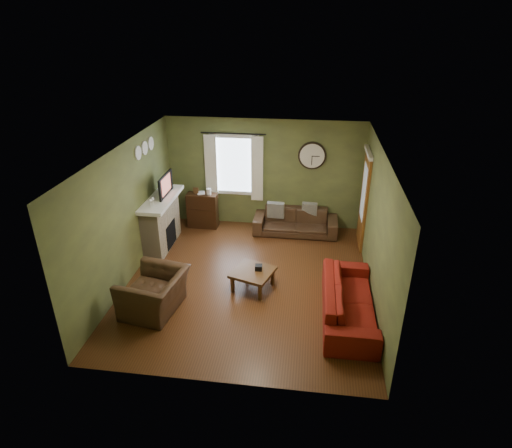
# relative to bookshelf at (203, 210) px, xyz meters

# --- Properties ---
(floor) EXTENTS (4.60, 5.20, 0.00)m
(floor) POSITION_rel_bookshelf_xyz_m (1.45, -2.24, -0.43)
(floor) COLOR #4D2913
(floor) RESTS_ON ground
(ceiling) EXTENTS (4.60, 5.20, 0.00)m
(ceiling) POSITION_rel_bookshelf_xyz_m (1.45, -2.24, 2.17)
(ceiling) COLOR white
(ceiling) RESTS_ON ground
(wall_left) EXTENTS (0.00, 5.20, 2.60)m
(wall_left) POSITION_rel_bookshelf_xyz_m (-0.85, -2.24, 0.87)
(wall_left) COLOR #5A6434
(wall_left) RESTS_ON ground
(wall_right) EXTENTS (0.00, 5.20, 2.60)m
(wall_right) POSITION_rel_bookshelf_xyz_m (3.75, -2.24, 0.87)
(wall_right) COLOR #5A6434
(wall_right) RESTS_ON ground
(wall_back) EXTENTS (4.60, 0.00, 2.60)m
(wall_back) POSITION_rel_bookshelf_xyz_m (1.45, 0.36, 0.87)
(wall_back) COLOR #5A6434
(wall_back) RESTS_ON ground
(wall_front) EXTENTS (4.60, 0.00, 2.60)m
(wall_front) POSITION_rel_bookshelf_xyz_m (1.45, -4.84, 0.87)
(wall_front) COLOR #5A6434
(wall_front) RESTS_ON ground
(fireplace) EXTENTS (0.40, 1.40, 1.10)m
(fireplace) POSITION_rel_bookshelf_xyz_m (-0.65, -1.09, 0.12)
(fireplace) COLOR tan
(fireplace) RESTS_ON floor
(firebox) EXTENTS (0.04, 0.60, 0.55)m
(firebox) POSITION_rel_bookshelf_xyz_m (-0.46, -1.09, -0.13)
(firebox) COLOR black
(firebox) RESTS_ON fireplace
(mantel) EXTENTS (0.58, 1.60, 0.08)m
(mantel) POSITION_rel_bookshelf_xyz_m (-0.62, -1.09, 0.71)
(mantel) COLOR white
(mantel) RESTS_ON fireplace
(tv) EXTENTS (0.08, 0.60, 0.35)m
(tv) POSITION_rel_bookshelf_xyz_m (-0.60, -0.94, 0.93)
(tv) COLOR black
(tv) RESTS_ON mantel
(tv_screen) EXTENTS (0.02, 0.62, 0.36)m
(tv_screen) POSITION_rel_bookshelf_xyz_m (-0.52, -0.94, 0.98)
(tv_screen) COLOR #994C3F
(tv_screen) RESTS_ON mantel
(medallion_left) EXTENTS (0.28, 0.28, 0.03)m
(medallion_left) POSITION_rel_bookshelf_xyz_m (-0.83, -1.44, 1.82)
(medallion_left) COLOR white
(medallion_left) RESTS_ON wall_left
(medallion_mid) EXTENTS (0.28, 0.28, 0.03)m
(medallion_mid) POSITION_rel_bookshelf_xyz_m (-0.83, -1.09, 1.82)
(medallion_mid) COLOR white
(medallion_mid) RESTS_ON wall_left
(medallion_right) EXTENTS (0.28, 0.28, 0.03)m
(medallion_right) POSITION_rel_bookshelf_xyz_m (-0.83, -0.74, 1.82)
(medallion_right) COLOR white
(medallion_right) RESTS_ON wall_left
(window_pane) EXTENTS (1.00, 0.02, 1.30)m
(window_pane) POSITION_rel_bookshelf_xyz_m (0.75, 0.34, 1.07)
(window_pane) COLOR silver
(window_pane) RESTS_ON wall_back
(curtain_rod) EXTENTS (0.03, 0.03, 1.50)m
(curtain_rod) POSITION_rel_bookshelf_xyz_m (0.75, 0.24, 1.84)
(curtain_rod) COLOR black
(curtain_rod) RESTS_ON wall_back
(curtain_left) EXTENTS (0.28, 0.04, 1.55)m
(curtain_left) POSITION_rel_bookshelf_xyz_m (0.20, 0.24, 1.02)
(curtain_left) COLOR white
(curtain_left) RESTS_ON wall_back
(curtain_right) EXTENTS (0.28, 0.04, 1.55)m
(curtain_right) POSITION_rel_bookshelf_xyz_m (1.30, 0.24, 1.02)
(curtain_right) COLOR white
(curtain_right) RESTS_ON wall_back
(wall_clock) EXTENTS (0.64, 0.06, 0.64)m
(wall_clock) POSITION_rel_bookshelf_xyz_m (2.55, 0.31, 1.37)
(wall_clock) COLOR white
(wall_clock) RESTS_ON wall_back
(door) EXTENTS (0.05, 0.90, 2.10)m
(door) POSITION_rel_bookshelf_xyz_m (3.72, -0.39, 0.62)
(door) COLOR brown
(door) RESTS_ON floor
(bookshelf) EXTENTS (0.72, 0.31, 0.85)m
(bookshelf) POSITION_rel_bookshelf_xyz_m (0.00, 0.00, 0.00)
(bookshelf) COLOR black
(bookshelf) RESTS_ON floor
(book) EXTENTS (0.24, 0.28, 0.02)m
(book) POSITION_rel_bookshelf_xyz_m (-0.10, 0.01, 0.54)
(book) COLOR #4E3118
(book) RESTS_ON bookshelf
(sofa_brown) EXTENTS (1.95, 0.76, 0.57)m
(sofa_brown) POSITION_rel_bookshelf_xyz_m (2.25, -0.04, -0.14)
(sofa_brown) COLOR #3C2719
(sofa_brown) RESTS_ON floor
(pillow_left) EXTENTS (0.36, 0.13, 0.35)m
(pillow_left) POSITION_rel_bookshelf_xyz_m (2.57, 0.12, 0.12)
(pillow_left) COLOR gray
(pillow_left) RESTS_ON sofa_brown
(pillow_right) EXTENTS (0.41, 0.14, 0.40)m
(pillow_right) POSITION_rel_bookshelf_xyz_m (1.78, -0.01, 0.12)
(pillow_right) COLOR gray
(pillow_right) RESTS_ON sofa_brown
(sofa_red) EXTENTS (0.85, 2.18, 0.64)m
(sofa_red) POSITION_rel_bookshelf_xyz_m (3.31, -3.08, -0.11)
(sofa_red) COLOR maroon
(sofa_red) RESTS_ON floor
(armchair) EXTENTS (1.11, 1.23, 0.71)m
(armchair) POSITION_rel_bookshelf_xyz_m (-0.02, -3.35, -0.07)
(armchair) COLOR #3C2719
(armchair) RESTS_ON floor
(coffee_table) EXTENTS (0.89, 0.89, 0.38)m
(coffee_table) POSITION_rel_bookshelf_xyz_m (1.58, -2.46, -0.24)
(coffee_table) COLOR #4E3118
(coffee_table) RESTS_ON floor
(tissue_box) EXTENTS (0.14, 0.14, 0.10)m
(tissue_box) POSITION_rel_bookshelf_xyz_m (1.68, -2.41, -0.03)
(tissue_box) COLOR black
(tissue_box) RESTS_ON coffee_table
(wine_glass_a) EXTENTS (0.07, 0.07, 0.20)m
(wine_glass_a) POSITION_rel_bookshelf_xyz_m (-0.60, -1.68, 0.85)
(wine_glass_a) COLOR white
(wine_glass_a) RESTS_ON mantel
(wine_glass_b) EXTENTS (0.07, 0.07, 0.19)m
(wine_glass_b) POSITION_rel_bookshelf_xyz_m (-0.60, -1.55, 0.85)
(wine_glass_b) COLOR white
(wine_glass_b) RESTS_ON mantel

